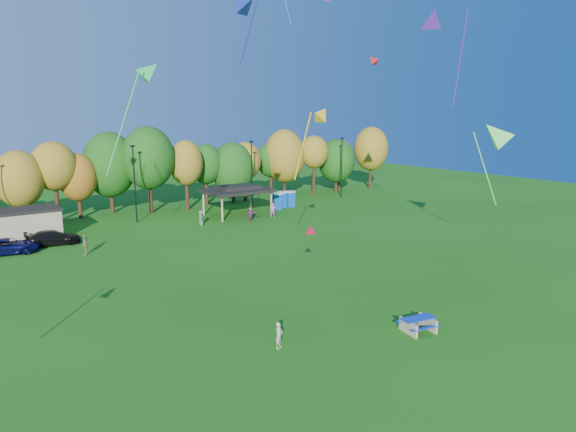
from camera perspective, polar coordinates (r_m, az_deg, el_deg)
ground at (r=28.92m, az=7.20°, el=-14.84°), size 160.00×160.00×0.00m
tree_line at (r=66.98m, az=-20.72°, el=4.80°), size 93.57×10.55×11.15m
lamp_posts at (r=62.69m, az=-16.68°, el=3.72°), size 64.50×0.25×9.09m
utility_building at (r=58.57m, az=-27.01°, el=-0.80°), size 6.30×4.30×3.25m
pavilion at (r=65.05m, az=-5.68°, el=2.91°), size 8.20×6.20×3.77m
porta_potties at (r=70.04m, az=-0.63°, el=1.81°), size 3.75×2.03×2.18m
picnic_table at (r=31.95m, az=14.26°, el=-11.50°), size 2.27×2.00×0.87m
kite_flyer at (r=28.92m, az=-1.01°, el=-13.11°), size 0.65×0.57×1.49m
car_c at (r=53.69m, az=-28.66°, el=-2.97°), size 5.57×3.24×1.46m
car_d at (r=55.30m, az=-24.66°, el=-2.21°), size 5.28×2.66×1.47m
far_person_0 at (r=61.44m, az=-4.19°, el=0.23°), size 1.69×0.62×1.79m
far_person_2 at (r=59.81m, az=-9.64°, el=-0.23°), size 0.79×0.98×1.74m
far_person_3 at (r=63.76m, az=-1.69°, el=0.67°), size 0.79×0.73×1.80m
far_person_5 at (r=50.33m, az=-21.64°, el=-3.02°), size 0.51×1.10×1.84m
kite_2 at (r=47.41m, az=21.95°, el=8.39°), size 4.21×4.59×8.07m
kite_7 at (r=34.85m, az=2.52°, el=-1.46°), size 1.20×1.32×1.06m
kite_8 at (r=61.96m, az=9.41°, el=16.75°), size 1.56×1.80×1.52m
kite_9 at (r=34.83m, az=-15.14°, el=15.15°), size 4.34×1.75×7.39m
kite_12 at (r=35.44m, az=-4.65°, el=22.37°), size 1.97×2.87×4.60m
kite_13 at (r=37.42m, az=3.73°, el=11.16°), size 3.28×1.50×5.43m
kite_14 at (r=47.59m, az=15.80°, el=20.47°), size 4.00×4.67×8.71m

